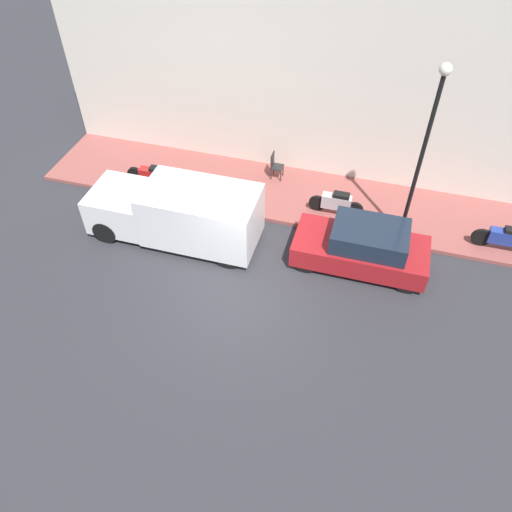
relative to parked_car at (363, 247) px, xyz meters
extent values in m
plane|color=#2D2D33|center=(-2.30, 3.05, -0.68)|extent=(60.00, 60.00, 0.00)
cube|color=#934C47|center=(2.57, 3.05, -0.62)|extent=(3.00, 16.57, 0.13)
cube|color=silver|center=(4.22, 3.05, 2.55)|extent=(0.30, 16.57, 6.45)
cube|color=maroon|center=(0.00, 0.06, -0.17)|extent=(1.68, 3.83, 0.66)
cube|color=#192333|center=(0.00, -0.14, 0.46)|extent=(1.48, 2.10, 0.60)
cylinder|color=black|center=(-0.72, 1.50, -0.36)|extent=(0.20, 0.65, 0.65)
cylinder|color=black|center=(0.72, 1.50, -0.36)|extent=(0.20, 0.65, 0.65)
cylinder|color=black|center=(-0.72, -1.38, -0.36)|extent=(0.20, 0.65, 0.65)
cylinder|color=black|center=(0.72, -1.38, -0.36)|extent=(0.20, 0.65, 0.65)
cube|color=white|center=(-0.35, 4.78, 0.36)|extent=(1.90, 3.38, 1.66)
cube|color=white|center=(-0.35, 7.37, 0.11)|extent=(1.81, 1.82, 1.17)
cube|color=#192333|center=(-0.35, 7.65, 0.44)|extent=(1.62, 1.00, 0.47)
cylinder|color=black|center=(-1.17, 7.65, -0.30)|extent=(0.22, 0.76, 0.76)
cylinder|color=black|center=(0.47, 7.65, -0.30)|extent=(0.22, 0.76, 0.76)
cylinder|color=black|center=(-1.17, 3.72, -0.30)|extent=(0.22, 0.76, 0.76)
cylinder|color=black|center=(0.47, 3.72, -0.30)|extent=(0.22, 0.76, 0.76)
cube|color=navy|center=(1.69, -4.05, -0.08)|extent=(0.30, 1.03, 0.44)
cylinder|color=black|center=(1.69, -3.38, -0.26)|extent=(0.10, 0.59, 0.59)
cube|color=#B7B7BF|center=(1.95, 1.08, -0.09)|extent=(0.30, 0.94, 0.46)
cube|color=black|center=(1.95, 0.95, 0.20)|extent=(0.27, 0.51, 0.12)
cylinder|color=black|center=(1.95, 1.69, -0.28)|extent=(0.10, 0.55, 0.55)
cylinder|color=black|center=(1.95, 0.47, -0.28)|extent=(0.10, 0.55, 0.55)
cube|color=black|center=(1.44, 5.50, -0.10)|extent=(0.30, 1.08, 0.37)
cube|color=black|center=(1.44, 5.35, 0.15)|extent=(0.27, 0.59, 0.12)
cylinder|color=black|center=(1.44, 6.19, -0.23)|extent=(0.10, 0.64, 0.64)
cylinder|color=black|center=(1.44, 4.81, -0.23)|extent=(0.10, 0.64, 0.64)
cube|color=#B21E1E|center=(1.74, 7.27, -0.12)|extent=(0.30, 1.13, 0.38)
cube|color=black|center=(1.74, 7.12, 0.13)|extent=(0.27, 0.62, 0.12)
cylinder|color=black|center=(1.74, 8.04, -0.27)|extent=(0.10, 0.57, 0.57)
cylinder|color=black|center=(1.74, 6.50, -0.27)|extent=(0.10, 0.57, 0.57)
cylinder|color=black|center=(1.52, -1.05, 2.04)|extent=(0.12, 0.12, 5.19)
sphere|color=silver|center=(1.52, -1.05, 4.73)|extent=(0.32, 0.32, 0.32)
cube|color=#262626|center=(3.32, 3.38, -0.11)|extent=(0.40, 0.40, 0.04)
cube|color=#262626|center=(3.32, 3.56, 0.16)|extent=(0.40, 0.04, 0.49)
cylinder|color=#262626|center=(3.15, 3.21, -0.34)|extent=(0.04, 0.04, 0.43)
cylinder|color=#262626|center=(3.49, 3.21, -0.34)|extent=(0.04, 0.04, 0.43)
cylinder|color=#262626|center=(3.15, 3.55, -0.34)|extent=(0.04, 0.04, 0.43)
cylinder|color=#262626|center=(3.49, 3.55, -0.34)|extent=(0.04, 0.04, 0.43)
camera|label=1|loc=(-10.75, 0.10, 9.94)|focal=35.00mm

